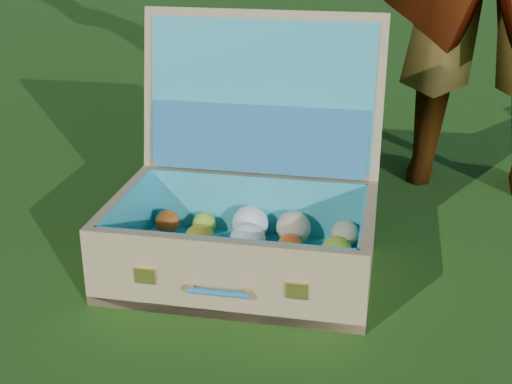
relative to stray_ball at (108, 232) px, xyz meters
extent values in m
plane|color=#215114|center=(0.52, -0.07, -0.03)|extent=(60.00, 60.00, 0.00)
sphere|color=teal|center=(0.00, 0.00, 0.00)|extent=(0.07, 0.07, 0.07)
cube|color=tan|center=(0.43, 0.00, -0.02)|extent=(0.77, 0.60, 0.02)
cube|color=tan|center=(0.49, -0.21, 0.07)|extent=(0.66, 0.19, 0.20)
cube|color=tan|center=(0.38, 0.20, 0.07)|extent=(0.66, 0.19, 0.20)
cube|color=tan|center=(0.12, -0.09, 0.07)|extent=(0.12, 0.39, 0.20)
cube|color=tan|center=(0.75, 0.08, 0.07)|extent=(0.12, 0.39, 0.20)
cube|color=teal|center=(0.43, 0.00, -0.01)|extent=(0.71, 0.54, 0.01)
cube|color=teal|center=(0.48, -0.19, 0.08)|extent=(0.61, 0.16, 0.18)
cube|color=teal|center=(0.38, 0.19, 0.08)|extent=(0.61, 0.16, 0.18)
cube|color=teal|center=(0.13, -0.08, 0.08)|extent=(0.11, 0.39, 0.18)
cube|color=teal|center=(0.73, 0.07, 0.08)|extent=(0.11, 0.39, 0.18)
cube|color=tan|center=(0.36, 0.27, 0.39)|extent=(0.68, 0.29, 0.45)
cube|color=teal|center=(0.37, 0.25, 0.39)|extent=(0.63, 0.24, 0.39)
cube|color=teal|center=(0.38, 0.22, 0.27)|extent=(0.60, 0.20, 0.19)
cube|color=#F2C659|center=(0.32, -0.27, 0.07)|extent=(0.05, 0.02, 0.04)
cube|color=#F2C659|center=(0.66, -0.18, 0.07)|extent=(0.05, 0.02, 0.04)
cylinder|color=teal|center=(0.49, -0.24, 0.05)|extent=(0.15, 0.05, 0.02)
cube|color=#F2C659|center=(0.43, -0.25, 0.05)|extent=(0.02, 0.02, 0.01)
cube|color=#F2C659|center=(0.56, -0.22, 0.05)|extent=(0.02, 0.02, 0.01)
sphere|color=#BCDA35|center=(0.22, -0.20, 0.03)|extent=(0.07, 0.07, 0.07)
sphere|color=white|center=(0.34, -0.17, 0.03)|extent=(0.06, 0.06, 0.06)
sphere|color=#BCDA35|center=(0.47, -0.15, 0.03)|extent=(0.07, 0.07, 0.07)
sphere|color=#0E1747|center=(0.61, -0.11, 0.04)|extent=(0.08, 0.08, 0.08)
sphere|color=#BCDA35|center=(0.72, -0.08, 0.04)|extent=(0.08, 0.08, 0.08)
sphere|color=#0E1747|center=(0.20, -0.11, 0.03)|extent=(0.07, 0.07, 0.07)
sphere|color=#BCDA35|center=(0.33, -0.08, 0.04)|extent=(0.08, 0.08, 0.08)
sphere|color=red|center=(0.46, -0.05, 0.02)|extent=(0.05, 0.05, 0.05)
sphere|color=#FF5515|center=(0.58, -0.02, 0.03)|extent=(0.06, 0.06, 0.06)
sphere|color=gold|center=(0.68, 0.01, 0.04)|extent=(0.09, 0.09, 0.09)
sphere|color=red|center=(0.17, -0.02, 0.02)|extent=(0.05, 0.05, 0.05)
sphere|color=gold|center=(0.30, 0.01, 0.04)|extent=(0.08, 0.08, 0.08)
sphere|color=white|center=(0.43, 0.04, 0.05)|extent=(0.10, 0.10, 0.10)
sphere|color=#FF5515|center=(0.54, 0.08, 0.03)|extent=(0.07, 0.07, 0.07)
sphere|color=#BCDA35|center=(0.66, 0.09, 0.04)|extent=(0.08, 0.08, 0.08)
sphere|color=#FF5515|center=(0.16, 0.07, 0.03)|extent=(0.07, 0.07, 0.07)
sphere|color=#BCDA35|center=(0.26, 0.11, 0.03)|extent=(0.07, 0.07, 0.07)
sphere|color=white|center=(0.39, 0.14, 0.05)|extent=(0.10, 0.10, 0.10)
sphere|color=beige|center=(0.51, 0.17, 0.05)|extent=(0.10, 0.10, 0.10)
sphere|color=beige|center=(0.64, 0.21, 0.04)|extent=(0.08, 0.08, 0.08)
camera|label=1|loc=(1.19, -1.48, 0.88)|focal=50.00mm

